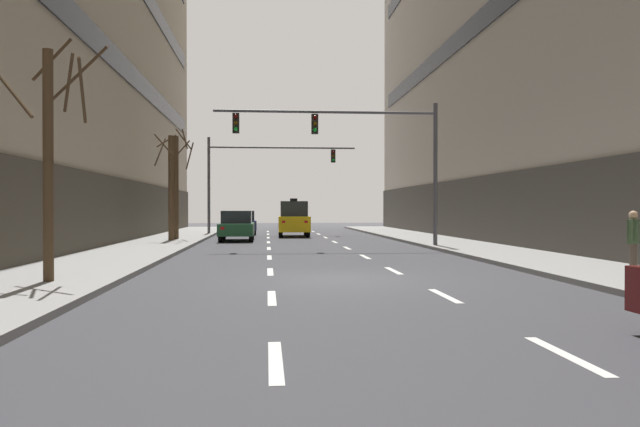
{
  "coord_description": "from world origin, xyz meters",
  "views": [
    {
      "loc": [
        -1.8,
        -15.06,
        1.72
      ],
      "look_at": [
        0.66,
        13.65,
        1.49
      ],
      "focal_mm": 35.24,
      "sensor_mm": 36.0,
      "label": 1
    }
  ],
  "objects_px": {
    "taxi_driving_1": "(294,219)",
    "pedestrian_0": "(633,239)",
    "traffic_signal_0": "(357,142)",
    "car_driving_0": "(237,226)",
    "car_driving_2": "(242,223)",
    "street_tree_0": "(171,185)",
    "street_tree_1": "(50,153)",
    "traffic_signal_1": "(256,167)",
    "street_tree_2": "(176,186)"
  },
  "relations": [
    {
      "from": "street_tree_1",
      "to": "pedestrian_0",
      "type": "distance_m",
      "value": 13.23
    },
    {
      "from": "traffic_signal_0",
      "to": "traffic_signal_1",
      "type": "height_order",
      "value": "traffic_signal_1"
    },
    {
      "from": "car_driving_0",
      "to": "taxi_driving_1",
      "type": "bearing_deg",
      "value": 57.27
    },
    {
      "from": "car_driving_2",
      "to": "pedestrian_0",
      "type": "relative_size",
      "value": 2.8
    },
    {
      "from": "street_tree_2",
      "to": "traffic_signal_0",
      "type": "bearing_deg",
      "value": -37.79
    },
    {
      "from": "taxi_driving_1",
      "to": "street_tree_1",
      "type": "distance_m",
      "value": 25.38
    },
    {
      "from": "taxi_driving_1",
      "to": "traffic_signal_0",
      "type": "distance_m",
      "value": 12.68
    },
    {
      "from": "traffic_signal_1",
      "to": "pedestrian_0",
      "type": "bearing_deg",
      "value": -71.4
    },
    {
      "from": "car_driving_0",
      "to": "street_tree_0",
      "type": "distance_m",
      "value": 4.27
    },
    {
      "from": "taxi_driving_1",
      "to": "traffic_signal_0",
      "type": "height_order",
      "value": "traffic_signal_0"
    },
    {
      "from": "pedestrian_0",
      "to": "traffic_signal_0",
      "type": "bearing_deg",
      "value": 109.34
    },
    {
      "from": "traffic_signal_1",
      "to": "pedestrian_0",
      "type": "height_order",
      "value": "traffic_signal_1"
    },
    {
      "from": "car_driving_0",
      "to": "car_driving_2",
      "type": "distance_m",
      "value": 8.69
    },
    {
      "from": "taxi_driving_1",
      "to": "street_tree_0",
      "type": "xyz_separation_m",
      "value": [
        -6.4,
        -6.98,
        1.83
      ]
    },
    {
      "from": "traffic_signal_1",
      "to": "taxi_driving_1",
      "type": "bearing_deg",
      "value": -42.34
    },
    {
      "from": "car_driving_0",
      "to": "car_driving_2",
      "type": "height_order",
      "value": "car_driving_0"
    },
    {
      "from": "traffic_signal_1",
      "to": "car_driving_0",
      "type": "bearing_deg",
      "value": -96.84
    },
    {
      "from": "car_driving_2",
      "to": "street_tree_1",
      "type": "relative_size",
      "value": 0.79
    },
    {
      "from": "traffic_signal_0",
      "to": "taxi_driving_1",
      "type": "bearing_deg",
      "value": 100.39
    },
    {
      "from": "taxi_driving_1",
      "to": "pedestrian_0",
      "type": "xyz_separation_m",
      "value": [
        6.72,
        -24.87,
        -0.06
      ]
    },
    {
      "from": "car_driving_2",
      "to": "street_tree_0",
      "type": "height_order",
      "value": "street_tree_0"
    },
    {
      "from": "pedestrian_0",
      "to": "car_driving_0",
      "type": "bearing_deg",
      "value": 116.67
    },
    {
      "from": "car_driving_2",
      "to": "street_tree_2",
      "type": "bearing_deg",
      "value": -108.94
    },
    {
      "from": "car_driving_0",
      "to": "pedestrian_0",
      "type": "bearing_deg",
      "value": -63.33
    },
    {
      "from": "street_tree_0",
      "to": "pedestrian_0",
      "type": "bearing_deg",
      "value": -53.75
    },
    {
      "from": "taxi_driving_1",
      "to": "traffic_signal_1",
      "type": "height_order",
      "value": "traffic_signal_1"
    },
    {
      "from": "traffic_signal_0",
      "to": "traffic_signal_1",
      "type": "bearing_deg",
      "value": 107.91
    },
    {
      "from": "car_driving_0",
      "to": "car_driving_2",
      "type": "bearing_deg",
      "value": 90.28
    },
    {
      "from": "car_driving_2",
      "to": "street_tree_1",
      "type": "bearing_deg",
      "value": -96.25
    },
    {
      "from": "taxi_driving_1",
      "to": "street_tree_2",
      "type": "distance_m",
      "value": 8.51
    },
    {
      "from": "traffic_signal_0",
      "to": "pedestrian_0",
      "type": "xyz_separation_m",
      "value": [
        4.52,
        -12.89,
        -3.57
      ]
    },
    {
      "from": "taxi_driving_1",
      "to": "car_driving_2",
      "type": "distance_m",
      "value": 4.91
    },
    {
      "from": "taxi_driving_1",
      "to": "street_tree_2",
      "type": "relative_size",
      "value": 0.79
    },
    {
      "from": "traffic_signal_1",
      "to": "pedestrian_0",
      "type": "distance_m",
      "value": 28.72
    },
    {
      "from": "street_tree_1",
      "to": "pedestrian_0",
      "type": "xyz_separation_m",
      "value": [
        13.08,
        -0.37,
        -1.91
      ]
    },
    {
      "from": "street_tree_0",
      "to": "street_tree_1",
      "type": "bearing_deg",
      "value": -89.89
    },
    {
      "from": "traffic_signal_1",
      "to": "street_tree_1",
      "type": "relative_size",
      "value": 1.77
    },
    {
      "from": "car_driving_2",
      "to": "traffic_signal_0",
      "type": "xyz_separation_m",
      "value": [
        5.48,
        -15.63,
        3.81
      ]
    },
    {
      "from": "car_driving_0",
      "to": "street_tree_2",
      "type": "relative_size",
      "value": 0.76
    },
    {
      "from": "car_driving_0",
      "to": "traffic_signal_0",
      "type": "relative_size",
      "value": 0.45
    },
    {
      "from": "traffic_signal_1",
      "to": "street_tree_2",
      "type": "relative_size",
      "value": 1.69
    },
    {
      "from": "street_tree_0",
      "to": "street_tree_2",
      "type": "xyz_separation_m",
      "value": [
        0.03,
        1.64,
        0.01
      ]
    },
    {
      "from": "pedestrian_0",
      "to": "traffic_signal_1",
      "type": "bearing_deg",
      "value": 108.6
    },
    {
      "from": "street_tree_2",
      "to": "taxi_driving_1",
      "type": "bearing_deg",
      "value": 40.02
    },
    {
      "from": "taxi_driving_1",
      "to": "car_driving_0",
      "type": "bearing_deg",
      "value": -122.73
    },
    {
      "from": "car_driving_2",
      "to": "street_tree_1",
      "type": "xyz_separation_m",
      "value": [
        -3.08,
        -28.15,
        2.15
      ]
    },
    {
      "from": "traffic_signal_1",
      "to": "street_tree_0",
      "type": "bearing_deg",
      "value": -113.73
    },
    {
      "from": "traffic_signal_0",
      "to": "street_tree_2",
      "type": "height_order",
      "value": "traffic_signal_0"
    },
    {
      "from": "taxi_driving_1",
      "to": "car_driving_2",
      "type": "bearing_deg",
      "value": 131.97
    },
    {
      "from": "car_driving_2",
      "to": "street_tree_2",
      "type": "distance_m",
      "value": 9.74
    }
  ]
}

